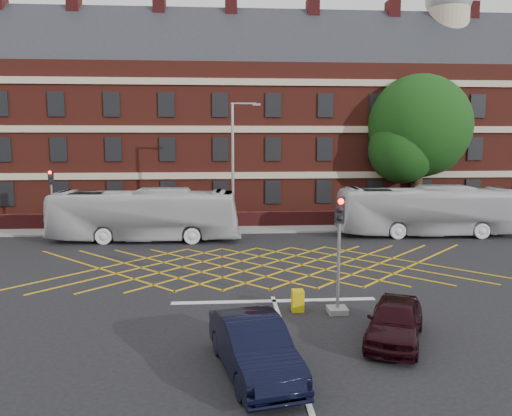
{
  "coord_description": "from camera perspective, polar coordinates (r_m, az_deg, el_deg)",
  "views": [
    {
      "loc": [
        -2.06,
        -22.21,
        6.32
      ],
      "look_at": [
        -0.35,
        1.5,
        2.99
      ],
      "focal_mm": 35.0,
      "sensor_mm": 36.0,
      "label": 1
    }
  ],
  "objects": [
    {
      "name": "bus_left",
      "position": [
        31.66,
        -12.62,
        -0.77
      ],
      "size": [
        11.72,
        3.35,
        3.23
      ],
      "primitive_type": "imported",
      "rotation": [
        0.0,
        0.0,
        1.52
      ],
      "color": "silver",
      "rests_on": "ground"
    },
    {
      "name": "car_maroon",
      "position": [
        16.54,
        15.59,
        -12.28
      ],
      "size": [
        3.1,
        4.25,
        1.35
      ],
      "primitive_type": "imported",
      "rotation": [
        0.0,
        0.0,
        -0.43
      ],
      "color": "black",
      "rests_on": "ground"
    },
    {
      "name": "box_junction_hatching",
      "position": [
        25.1,
        0.72,
        -6.59
      ],
      "size": [
        8.22,
        8.22,
        0.02
      ],
      "primitive_type": "cube",
      "rotation": [
        0.0,
        0.0,
        0.79
      ],
      "color": "#CC990C",
      "rests_on": "ground"
    },
    {
      "name": "street_lamp",
      "position": [
        31.83,
        -2.53,
        1.79
      ],
      "size": [
        2.25,
        1.0,
        8.52
      ],
      "color": "slate",
      "rests_on": "ground"
    },
    {
      "name": "bus_right",
      "position": [
        34.38,
        19.0,
        -0.31
      ],
      "size": [
        11.8,
        3.38,
        3.25
      ],
      "primitive_type": "imported",
      "rotation": [
        0.0,
        0.0,
        1.51
      ],
      "color": "silver",
      "rests_on": "ground"
    },
    {
      "name": "ground",
      "position": [
        23.18,
        1.14,
        -7.84
      ],
      "size": [
        120.0,
        120.0,
        0.0
      ],
      "primitive_type": "plane",
      "color": "black",
      "rests_on": "ground"
    },
    {
      "name": "centre_line",
      "position": [
        13.89,
        5.13,
        -19.06
      ],
      "size": [
        0.15,
        14.0,
        0.02
      ],
      "primitive_type": "cube",
      "color": "silver",
      "rests_on": "ground"
    },
    {
      "name": "traffic_light_near",
      "position": [
        18.31,
        9.41,
        -6.53
      ],
      "size": [
        0.7,
        0.7,
        4.27
      ],
      "color": "slate",
      "rests_on": "ground"
    },
    {
      "name": "stop_line",
      "position": [
        19.85,
        2.08,
        -10.56
      ],
      "size": [
        8.0,
        0.3,
        0.02
      ],
      "primitive_type": "cube",
      "color": "silver",
      "rests_on": "ground"
    },
    {
      "name": "deciduous_tree",
      "position": [
        40.69,
        18.02,
        8.12
      ],
      "size": [
        7.99,
        7.87,
        11.18
      ],
      "color": "black",
      "rests_on": "ground"
    },
    {
      "name": "utility_cabinet",
      "position": [
        18.71,
        4.79,
        -10.5
      ],
      "size": [
        0.43,
        0.44,
        0.79
      ],
      "primitive_type": "cube",
      "color": "#C4A90B",
      "rests_on": "ground"
    },
    {
      "name": "boundary_wall",
      "position": [
        35.74,
        -0.77,
        -1.32
      ],
      "size": [
        56.0,
        0.5,
        1.1
      ],
      "primitive_type": "cube",
      "color": "#511517",
      "rests_on": "ground"
    },
    {
      "name": "car_navy",
      "position": [
        13.92,
        -0.22,
        -15.57
      ],
      "size": [
        2.54,
        4.83,
        1.51
      ],
      "primitive_type": "imported",
      "rotation": [
        0.0,
        0.0,
        0.22
      ],
      "color": "black",
      "rests_on": "ground"
    },
    {
      "name": "direction_signs",
      "position": [
        35.8,
        -20.5,
        -0.47
      ],
      "size": [
        1.1,
        0.16,
        2.2
      ],
      "color": "gray",
      "rests_on": "ground"
    },
    {
      "name": "far_pavement",
      "position": [
        34.83,
        -0.67,
        -2.38
      ],
      "size": [
        60.0,
        3.0,
        0.12
      ],
      "primitive_type": "cube",
      "color": "slate",
      "rests_on": "ground"
    },
    {
      "name": "victorian_building",
      "position": [
        44.29,
        -1.16,
        9.93
      ],
      "size": [
        51.0,
        12.17,
        20.4
      ],
      "color": "#5A1F17",
      "rests_on": "ground"
    },
    {
      "name": "traffic_light_far",
      "position": [
        35.45,
        -22.23,
        -0.0
      ],
      "size": [
        0.7,
        0.7,
        4.27
      ],
      "color": "slate",
      "rests_on": "ground"
    }
  ]
}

